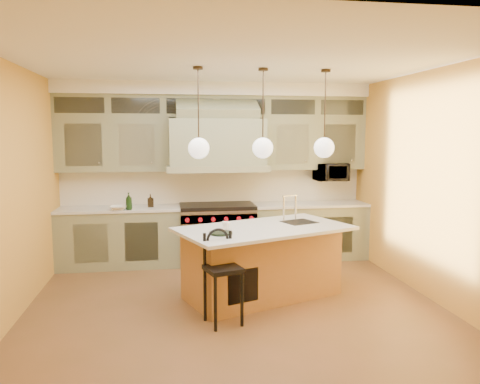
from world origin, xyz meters
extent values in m
plane|color=brown|center=(0.00, 0.00, 0.00)|extent=(5.00, 5.00, 0.00)
plane|color=white|center=(0.00, 0.00, 2.90)|extent=(5.00, 5.00, 0.00)
plane|color=gold|center=(0.00, 2.50, 1.45)|extent=(5.00, 0.00, 5.00)
plane|color=gold|center=(0.00, -2.50, 1.45)|extent=(5.00, 0.00, 5.00)
plane|color=gold|center=(-2.50, 0.00, 1.45)|extent=(0.00, 5.00, 5.00)
plane|color=gold|center=(2.50, 0.00, 1.45)|extent=(0.00, 5.00, 5.00)
cube|color=gray|center=(-1.55, 2.17, 0.45)|extent=(1.90, 0.65, 0.90)
cube|color=gray|center=(1.55, 2.17, 0.45)|extent=(1.90, 0.65, 0.90)
cube|color=silver|center=(-1.55, 2.17, 0.92)|extent=(1.90, 0.68, 0.04)
cube|color=silver|center=(1.55, 2.17, 0.92)|extent=(1.90, 0.68, 0.04)
cube|color=silver|center=(0.00, 2.48, 1.22)|extent=(5.00, 0.04, 0.56)
cube|color=gray|center=(-1.62, 2.33, 1.93)|extent=(1.75, 0.35, 0.85)
cube|color=gray|center=(1.62, 2.33, 1.93)|extent=(1.75, 0.35, 0.85)
cube|color=gray|center=(0.00, 2.15, 1.95)|extent=(1.50, 0.70, 0.75)
cube|color=gray|center=(0.00, 2.15, 1.55)|extent=(1.60, 0.76, 0.10)
cube|color=#333833|center=(0.00, 2.33, 2.53)|extent=(5.00, 0.35, 0.35)
cube|color=white|center=(0.00, 2.31, 2.80)|extent=(5.00, 0.47, 0.20)
cube|color=silver|center=(0.00, 2.15, 0.45)|extent=(1.20, 0.70, 0.90)
cube|color=black|center=(0.00, 2.15, 0.93)|extent=(1.20, 0.70, 0.06)
cube|color=silver|center=(0.00, 1.83, 0.78)|extent=(1.20, 0.06, 0.14)
cube|color=#9D6D37|center=(0.40, 0.45, 0.44)|extent=(2.09, 1.51, 0.88)
cube|color=silver|center=(0.42, 0.40, 0.90)|extent=(2.41, 1.84, 0.04)
cube|color=black|center=(0.95, 0.66, 0.90)|extent=(0.51, 0.48, 0.05)
cylinder|color=black|center=(-0.31, -0.55, 0.30)|extent=(0.04, 0.04, 0.60)
cylinder|color=black|center=(-0.01, -0.46, 0.30)|extent=(0.04, 0.04, 0.60)
cylinder|color=black|center=(-0.39, -0.25, 0.30)|extent=(0.04, 0.04, 0.60)
cylinder|color=black|center=(-0.09, -0.16, 0.30)|extent=(0.04, 0.04, 0.60)
cube|color=black|center=(-0.20, -0.36, 0.62)|extent=(0.45, 0.45, 0.05)
torus|color=black|center=(-0.24, -0.21, 0.92)|extent=(0.27, 0.10, 0.27)
imported|color=black|center=(1.95, 2.25, 1.45)|extent=(0.54, 0.37, 0.30)
imported|color=black|center=(-1.38, 1.92, 1.07)|extent=(0.12, 0.12, 0.26)
imported|color=black|center=(-1.06, 2.15, 1.04)|extent=(0.10, 0.10, 0.20)
imported|color=white|center=(-1.53, 1.92, 0.97)|extent=(0.27, 0.27, 0.06)
imported|color=white|center=(-0.08, 0.33, 0.97)|extent=(0.12, 0.12, 0.10)
cylinder|color=#2D2319|center=(-0.40, 0.45, 2.88)|extent=(0.12, 0.12, 0.03)
cylinder|color=#2D2319|center=(-0.40, 0.45, 2.44)|extent=(0.02, 0.02, 0.93)
sphere|color=white|center=(-0.40, 0.45, 1.92)|extent=(0.26, 0.26, 0.26)
cylinder|color=#2D2319|center=(0.40, 0.45, 2.88)|extent=(0.12, 0.12, 0.03)
cylinder|color=#2D2319|center=(0.40, 0.45, 2.44)|extent=(0.02, 0.02, 0.93)
sphere|color=white|center=(0.40, 0.45, 1.92)|extent=(0.26, 0.26, 0.26)
cylinder|color=#2D2319|center=(1.20, 0.45, 2.88)|extent=(0.12, 0.12, 0.03)
cylinder|color=#2D2319|center=(1.20, 0.45, 2.44)|extent=(0.02, 0.02, 0.93)
sphere|color=white|center=(1.20, 0.45, 1.92)|extent=(0.26, 0.26, 0.26)
camera|label=1|loc=(-0.78, -5.31, 2.11)|focal=35.00mm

